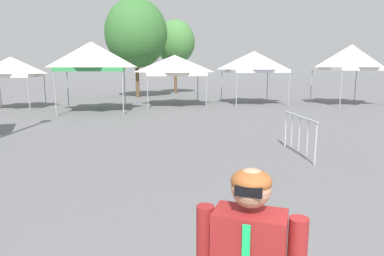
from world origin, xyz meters
The scene contains 8 objects.
canopy_tent_far_left centered at (-8.22, 20.55, 2.37)m, with size 2.97×2.97×2.94m.
canopy_tent_behind_left centered at (-3.53, 18.53, 2.92)m, with size 3.40×3.40×3.68m.
canopy_tent_behind_center centered at (1.13, 20.57, 2.47)m, with size 3.65×3.65×3.09m.
canopy_tent_right_of_center centered at (6.26, 20.75, 2.70)m, with size 3.55×3.55×3.37m.
canopy_tent_behind_right centered at (12.16, 19.40, 2.96)m, with size 3.55×3.55×3.76m.
tree_behind_tents_right centered at (-1.11, 26.94, 4.93)m, with size 4.80×4.80×7.57m.
tree_behind_tents_center centered at (2.34, 30.63, 4.57)m, with size 3.52×3.52×6.52m.
crowd_barrier_by_lift centered at (3.04, 7.88, 0.75)m, with size 0.20×2.10×1.08m.
Camera 1 is at (-1.27, -0.52, 2.34)m, focal length 31.88 mm.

